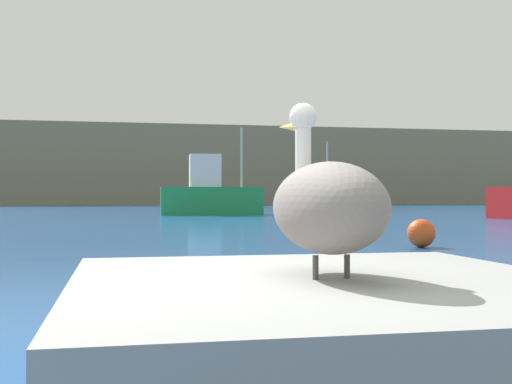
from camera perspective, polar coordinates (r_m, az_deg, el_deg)
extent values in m
plane|color=#194C93|center=(3.62, -6.27, -16.15)|extent=(260.00, 260.00, 0.00)
cube|color=#7F755B|center=(82.44, -11.36, 2.19)|extent=(140.00, 13.05, 9.36)
cube|color=gray|center=(3.47, 6.20, -12.02)|extent=(2.58, 2.71, 0.57)
ellipsoid|color=gray|center=(3.40, 6.19, -1.37)|extent=(0.56, 1.08, 0.47)
cylinder|color=white|center=(3.75, 4.10, 2.81)|extent=(0.09, 0.09, 0.39)
sphere|color=white|center=(3.77, 4.10, 6.50)|extent=(0.16, 0.16, 0.16)
cone|color=gold|center=(4.02, 2.79, 5.64)|extent=(0.09, 0.39, 0.09)
cylinder|color=#4C4742|center=(3.34, 5.17, -6.51)|extent=(0.03, 0.03, 0.12)
cylinder|color=#4C4742|center=(3.40, 7.87, -6.40)|extent=(0.03, 0.03, 0.12)
cube|color=#1E8C4C|center=(35.54, -3.86, -0.77)|extent=(5.47, 1.74, 1.49)
cube|color=silver|center=(35.53, -4.43, 1.85)|extent=(1.69, 1.27, 1.76)
cylinder|color=#B2B2B2|center=(35.80, -1.26, 3.01)|extent=(0.12, 0.12, 3.24)
cube|color=orange|center=(47.26, 7.91, -0.93)|extent=(4.97, 2.86, 1.08)
cube|color=silver|center=(47.27, 6.76, 0.58)|extent=(1.88, 1.57, 1.41)
cylinder|color=#B2B2B2|center=(47.32, 6.17, 2.05)|extent=(0.12, 0.12, 3.84)
cylinder|color=#3F382D|center=(47.31, 5.12, 0.15)|extent=(0.10, 0.10, 0.70)
sphere|color=#E54C19|center=(13.15, 14.09, -3.47)|extent=(0.55, 0.55, 0.55)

